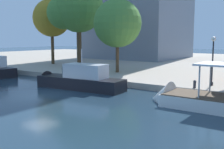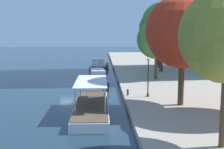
{
  "view_description": "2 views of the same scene",
  "coord_description": "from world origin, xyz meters",
  "px_view_note": "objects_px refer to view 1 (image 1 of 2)",
  "views": [
    {
      "loc": [
        17.72,
        -14.64,
        4.68
      ],
      "look_at": [
        2.64,
        6.59,
        1.25
      ],
      "focal_mm": 43.78,
      "sensor_mm": 36.0,
      "label": 1
    },
    {
      "loc": [
        42.99,
        4.76,
        7.6
      ],
      "look_at": [
        7.53,
        6.03,
        2.52
      ],
      "focal_mm": 47.98,
      "sensor_mm": 36.0,
      "label": 2
    }
  ],
  "objects_px": {
    "tree_1": "(74,8)",
    "lamp_post": "(213,55)",
    "tree_3": "(119,22)",
    "mooring_bollard_0": "(195,84)",
    "motor_yacht_1": "(76,82)",
    "tree_5": "(52,17)"
  },
  "relations": [
    {
      "from": "tree_1",
      "to": "lamp_post",
      "type": "bearing_deg",
      "value": -13.59
    },
    {
      "from": "lamp_post",
      "to": "tree_3",
      "type": "bearing_deg",
      "value": 164.69
    },
    {
      "from": "mooring_bollard_0",
      "to": "lamp_post",
      "type": "bearing_deg",
      "value": 69.58
    },
    {
      "from": "motor_yacht_1",
      "to": "tree_3",
      "type": "height_order",
      "value": "tree_3"
    },
    {
      "from": "tree_1",
      "to": "tree_5",
      "type": "bearing_deg",
      "value": 169.65
    },
    {
      "from": "tree_1",
      "to": "tree_5",
      "type": "height_order",
      "value": "tree_1"
    },
    {
      "from": "tree_1",
      "to": "motor_yacht_1",
      "type": "bearing_deg",
      "value": -46.72
    },
    {
      "from": "motor_yacht_1",
      "to": "lamp_post",
      "type": "height_order",
      "value": "lamp_post"
    },
    {
      "from": "tree_1",
      "to": "tree_5",
      "type": "xyz_separation_m",
      "value": [
        -5.96,
        1.09,
        -0.88
      ]
    },
    {
      "from": "mooring_bollard_0",
      "to": "tree_5",
      "type": "distance_m",
      "value": 28.44
    },
    {
      "from": "lamp_post",
      "to": "tree_3",
      "type": "height_order",
      "value": "tree_3"
    },
    {
      "from": "motor_yacht_1",
      "to": "mooring_bollard_0",
      "type": "bearing_deg",
      "value": -165.82
    },
    {
      "from": "mooring_bollard_0",
      "to": "tree_1",
      "type": "bearing_deg",
      "value": 160.4
    },
    {
      "from": "tree_5",
      "to": "mooring_bollard_0",
      "type": "bearing_deg",
      "value": -17.58
    },
    {
      "from": "motor_yacht_1",
      "to": "tree_5",
      "type": "height_order",
      "value": "tree_5"
    },
    {
      "from": "motor_yacht_1",
      "to": "lamp_post",
      "type": "bearing_deg",
      "value": -157.66
    },
    {
      "from": "lamp_post",
      "to": "tree_3",
      "type": "relative_size",
      "value": 0.48
    },
    {
      "from": "mooring_bollard_0",
      "to": "tree_3",
      "type": "bearing_deg",
      "value": 154.23
    },
    {
      "from": "tree_1",
      "to": "tree_3",
      "type": "relative_size",
      "value": 1.37
    },
    {
      "from": "motor_yacht_1",
      "to": "tree_5",
      "type": "bearing_deg",
      "value": -41.47
    },
    {
      "from": "motor_yacht_1",
      "to": "tree_5",
      "type": "relative_size",
      "value": 0.95
    },
    {
      "from": "motor_yacht_1",
      "to": "tree_5",
      "type": "xyz_separation_m",
      "value": [
        -16.1,
        11.86,
        7.44
      ]
    }
  ]
}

